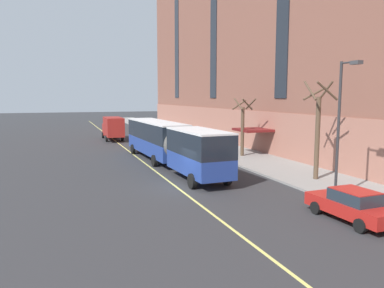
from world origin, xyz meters
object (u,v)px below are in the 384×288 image
Objects in this scene: box_truck at (113,127)px; street_tree_far_uptown at (243,125)px; city_bus at (169,142)px; street_tree_mid_block at (318,129)px; parked_car_navy_0 at (205,151)px; street_lamp at (342,117)px; parked_car_navy_3 at (149,130)px; parked_car_red_4 at (352,205)px; parked_car_black_1 at (166,137)px.

street_tree_far_uptown is (10.00, -18.98, 1.34)m from box_truck.
city_bus is 12.36m from street_tree_mid_block.
city_bus is at bearing -150.56° from parked_car_navy_0.
box_truck is 0.98× the size of street_lamp.
street_tree_mid_block is (3.79, -11.62, 2.93)m from parked_car_navy_0.
parked_car_red_4 is at bearing -90.17° from parked_car_navy_3.
parked_car_red_4 is (-0.13, -42.59, 0.00)m from parked_car_navy_3.
parked_car_black_1 is 0.63× the size of street_tree_mid_block.
parked_car_black_1 is at bearing 106.93° from street_tree_far_uptown.
parked_car_navy_0 is 0.66× the size of street_tree_mid_block.
city_bus is 2.60× the size of box_truck.
street_lamp is (1.72, -16.23, 4.02)m from parked_car_navy_0.
parked_car_black_1 is at bearing -90.92° from parked_car_navy_3.
street_tree_far_uptown is (4.05, -13.29, 2.35)m from parked_car_black_1.
parked_car_navy_0 is 0.97× the size of parked_car_red_4.
street_tree_far_uptown is (0.03, 11.27, -0.57)m from street_tree_mid_block.
parked_car_navy_0 is 19.65m from box_truck.
street_tree_mid_block is 11.28m from street_tree_far_uptown.
parked_car_black_1 is (4.12, 15.39, -1.33)m from city_bus.
parked_car_black_1 is 8.30m from box_truck.
box_truck is at bearing 136.34° from parked_car_black_1.
parked_car_red_4 is at bearing -76.19° from city_bus.
box_truck reaches higher than parked_car_navy_0.
city_bus is 3.47× the size of street_tree_far_uptown.
city_bus is 4.18× the size of parked_car_red_4.
street_tree_mid_block is (9.97, -30.24, 1.91)m from box_truck.
parked_car_navy_0 is 16.81m from street_lamp.
parked_car_navy_3 is (4.28, 25.69, -1.33)m from city_bus.
parked_car_navy_0 is 0.60× the size of box_truck.
street_lamp is at bearing -87.42° from parked_car_navy_3.
box_truck is at bearing 102.77° from street_lamp.
parked_car_navy_3 is 39.72m from street_lamp.
street_lamp is (1.78, -39.48, 4.02)m from parked_car_navy_3.
parked_car_black_1 and parked_car_navy_3 have the same top height.
box_truck is (-1.84, 21.07, -0.31)m from city_bus.
street_tree_mid_block is at bearing 62.77° from parked_car_red_4.
box_truck is (-6.00, 37.96, 1.01)m from parked_car_red_4.
street_tree_far_uptown reaches higher than parked_car_red_4.
street_lamp is (7.90, -34.85, 3.01)m from box_truck.
parked_car_navy_3 is at bearing 89.83° from parked_car_red_4.
street_tree_far_uptown reaches higher than parked_car_black_1.
street_lamp is at bearing 58.52° from parked_car_red_4.
city_bus is at bearing 131.54° from street_tree_mid_block.
city_bus is at bearing 103.81° from parked_car_red_4.
city_bus is 4.34× the size of parked_car_navy_3.
parked_car_navy_3 is 42.59m from parked_car_red_4.
parked_car_navy_3 is at bearing 90.13° from parked_car_navy_0.
parked_car_navy_0 and parked_car_black_1 have the same top height.
city_bus is 15.98m from parked_car_black_1.
street_tree_mid_block is at bearing 65.83° from street_lamp.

